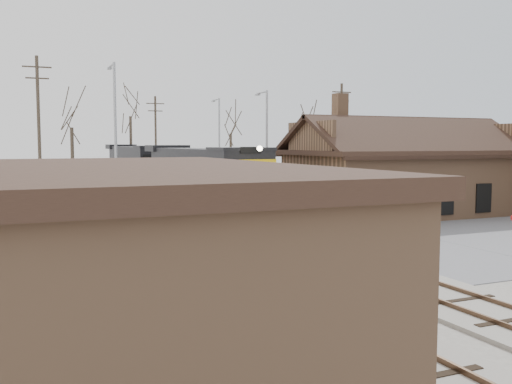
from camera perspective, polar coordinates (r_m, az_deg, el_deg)
ground at (r=22.57m, az=9.08°, el=-7.16°), size 140.00×140.00×0.00m
road at (r=22.57m, az=9.08°, el=-7.12°), size 60.00×9.00×0.03m
track_main at (r=35.93m, az=-3.93°, el=-2.49°), size 3.40×90.00×0.24m
track_siding at (r=34.69m, az=-10.96°, el=-2.84°), size 3.40×90.00×0.24m
depot at (r=38.89m, az=14.48°, el=1.39°), size 15.20×9.31×7.90m
locomotive_lead at (r=38.34m, az=-5.36°, el=1.42°), size 3.03×20.32×4.51m
locomotive_trailing at (r=58.24m, az=-11.72°, el=2.54°), size 3.03×20.32×4.27m
crossbuck_far at (r=24.12m, az=-11.33°, el=-2.08°), size 1.07×0.35×3.80m
streetlight_a at (r=37.24m, az=-13.91°, el=5.88°), size 0.25×2.04×9.73m
streetlight_b at (r=42.75m, az=1.00°, el=5.10°), size 0.25×2.04×8.58m
streetlight_c at (r=55.94m, az=-3.74°, el=5.28°), size 0.25×2.04×9.03m
utility_pole_a at (r=44.29m, az=-20.88°, el=5.90°), size 2.00×0.24×10.93m
utility_pole_b at (r=63.72m, az=-9.99°, el=5.23°), size 2.00×0.24×9.78m
utility_pole_c at (r=54.29m, az=8.50°, el=5.56°), size 2.00×0.24×10.23m
tree_b at (r=54.95m, az=-17.98°, el=7.19°), size 4.07×4.07×9.97m
tree_c at (r=67.60m, az=-12.47°, el=8.49°), size 5.17×5.17×12.67m
tree_d at (r=66.68m, az=-2.55°, el=6.66°), size 3.85×3.85×9.44m
tree_e at (r=62.44m, az=4.81°, el=6.66°), size 3.79×3.79×9.28m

